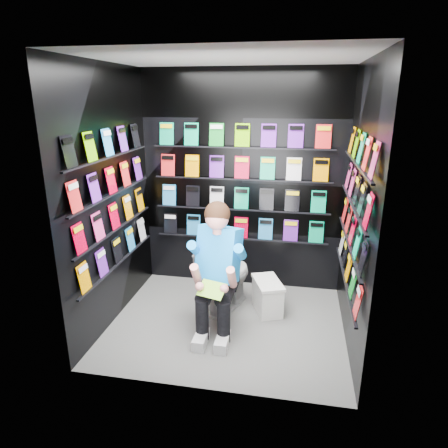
# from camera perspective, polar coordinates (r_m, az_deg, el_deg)

# --- Properties ---
(floor) EXTENTS (2.40, 2.40, 0.00)m
(floor) POSITION_cam_1_polar(r_m,az_deg,el_deg) (4.33, 0.40, -14.04)
(floor) COLOR #5F5F5D
(floor) RESTS_ON ground
(ceiling) EXTENTS (2.40, 2.40, 0.00)m
(ceiling) POSITION_cam_1_polar(r_m,az_deg,el_deg) (3.69, 0.49, 22.71)
(ceiling) COLOR white
(ceiling) RESTS_ON floor
(wall_back) EXTENTS (2.40, 0.04, 2.60)m
(wall_back) POSITION_cam_1_polar(r_m,az_deg,el_deg) (4.77, 2.59, 5.89)
(wall_back) COLOR black
(wall_back) RESTS_ON floor
(wall_front) EXTENTS (2.40, 0.04, 2.60)m
(wall_front) POSITION_cam_1_polar(r_m,az_deg,el_deg) (2.87, -3.11, -2.32)
(wall_front) COLOR black
(wall_front) RESTS_ON floor
(wall_left) EXTENTS (0.04, 2.00, 2.60)m
(wall_left) POSITION_cam_1_polar(r_m,az_deg,el_deg) (4.18, -15.99, 3.49)
(wall_left) COLOR black
(wall_left) RESTS_ON floor
(wall_right) EXTENTS (0.04, 2.00, 2.60)m
(wall_right) POSITION_cam_1_polar(r_m,az_deg,el_deg) (3.79, 18.61, 1.79)
(wall_right) COLOR black
(wall_right) RESTS_ON floor
(comics_back) EXTENTS (2.10, 0.06, 1.37)m
(comics_back) POSITION_cam_1_polar(r_m,az_deg,el_deg) (4.74, 2.54, 5.87)
(comics_back) COLOR red
(comics_back) RESTS_ON wall_back
(comics_left) EXTENTS (0.06, 1.70, 1.37)m
(comics_left) POSITION_cam_1_polar(r_m,az_deg,el_deg) (4.17, -15.63, 3.55)
(comics_left) COLOR red
(comics_left) RESTS_ON wall_left
(comics_right) EXTENTS (0.06, 1.70, 1.37)m
(comics_right) POSITION_cam_1_polar(r_m,az_deg,el_deg) (3.78, 18.17, 1.89)
(comics_right) COLOR red
(comics_right) RESTS_ON wall_right
(toilet) EXTENTS (0.62, 0.84, 0.73)m
(toilet) POSITION_cam_1_polar(r_m,az_deg,el_deg) (4.47, 0.29, -7.56)
(toilet) COLOR white
(toilet) RESTS_ON floor
(longbox) EXTENTS (0.38, 0.49, 0.33)m
(longbox) POSITION_cam_1_polar(r_m,az_deg,el_deg) (4.51, 6.20, -10.34)
(longbox) COLOR white
(longbox) RESTS_ON floor
(longbox_lid) EXTENTS (0.41, 0.52, 0.03)m
(longbox_lid) POSITION_cam_1_polar(r_m,az_deg,el_deg) (4.43, 6.28, -8.29)
(longbox_lid) COLOR white
(longbox_lid) RESTS_ON longbox
(reader) EXTENTS (0.76, 0.93, 1.48)m
(reader) POSITION_cam_1_polar(r_m,az_deg,el_deg) (3.96, -0.70, -4.35)
(reader) COLOR #1389F1
(reader) RESTS_ON toilet
(held_comic) EXTENTS (0.29, 0.22, 0.11)m
(held_comic) POSITION_cam_1_polar(r_m,az_deg,el_deg) (3.74, -1.75, -9.35)
(held_comic) COLOR #32A75C
(held_comic) RESTS_ON reader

